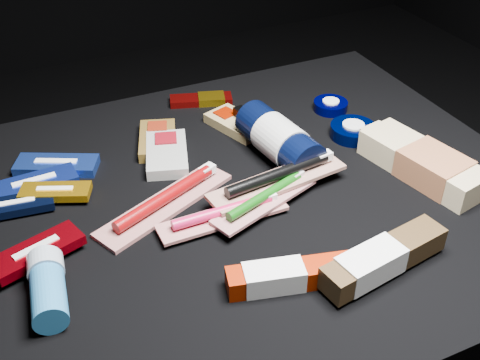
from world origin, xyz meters
name	(u,v)px	position (x,y,z in m)	size (l,w,h in m)	color
ground	(235,355)	(0.00, 0.00, 0.00)	(3.00, 3.00, 0.00)	black
cloth_table	(235,284)	(0.00, 0.00, 0.20)	(0.98, 0.78, 0.40)	black
luna_bar_0	(57,165)	(-0.24, 0.19, 0.41)	(0.14, 0.11, 0.02)	#2246B9
luna_bar_1	(35,184)	(-0.28, 0.15, 0.41)	(0.14, 0.06, 0.02)	#1933A9
luna_bar_2	(16,205)	(-0.32, 0.10, 0.41)	(0.12, 0.06, 0.01)	black
luna_bar_3	(55,192)	(-0.26, 0.11, 0.41)	(0.12, 0.08, 0.01)	orange
luna_bar_4	(37,252)	(-0.31, -0.02, 0.42)	(0.14, 0.08, 0.02)	maroon
clif_bar_0	(158,139)	(-0.06, 0.20, 0.41)	(0.10, 0.13, 0.02)	brown
clif_bar_1	(167,152)	(-0.06, 0.15, 0.41)	(0.10, 0.14, 0.02)	#9D9E97
clif_bar_2	(235,123)	(0.09, 0.19, 0.41)	(0.10, 0.13, 0.02)	tan
power_bar	(205,100)	(0.07, 0.31, 0.41)	(0.13, 0.07, 0.02)	#6F0807
lotion_bottle	(279,140)	(0.12, 0.07, 0.44)	(0.09, 0.23, 0.07)	black
cream_tin_upper	(331,106)	(0.29, 0.17, 0.41)	(0.07, 0.07, 0.02)	black
cream_tin_lower	(353,131)	(0.27, 0.07, 0.41)	(0.08, 0.08, 0.03)	black
bodywash_bottle	(424,164)	(0.31, -0.08, 0.42)	(0.12, 0.24, 0.05)	#D0BA8B
deodorant_stick	(48,288)	(-0.31, -0.10, 0.42)	(0.06, 0.12, 0.05)	teal
toothbrush_pack_0	(167,200)	(-0.11, 0.02, 0.41)	(0.25, 0.15, 0.03)	#B5ADAA
toothbrush_pack_1	(224,214)	(-0.04, -0.05, 0.42)	(0.20, 0.05, 0.02)	beige
toothbrush_pack_2	(266,198)	(0.03, -0.05, 0.42)	(0.19, 0.10, 0.02)	#BBB2AD
toothbrush_pack_3	(280,177)	(0.07, -0.02, 0.43)	(0.24, 0.08, 0.03)	#B9B2AB
toothpaste_carton_red	(284,276)	(-0.02, -0.21, 0.42)	(0.17, 0.08, 0.03)	#8B1800
toothpaste_carton_green	(379,260)	(0.10, -0.24, 0.42)	(0.20, 0.07, 0.04)	#3B2814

